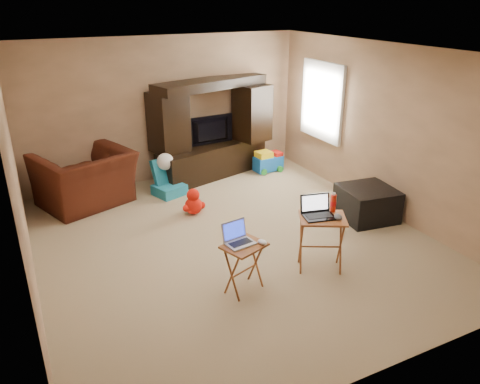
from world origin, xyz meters
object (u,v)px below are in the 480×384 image
push_toy (268,161)px  entertainment_center (212,129)px  tray_table_right (321,243)px  television (212,131)px  tray_table_left (244,268)px  mouse_right (338,217)px  ottoman (367,203)px  recliner (85,179)px  plush_toy (193,201)px  child_rocker (169,178)px  laptop_left (240,235)px  water_bottle (333,203)px  mouse_left (262,242)px  laptop_right (320,208)px

push_toy → entertainment_center: bearing=161.5°
entertainment_center → tray_table_right: (-0.12, -3.55, -0.54)m
television → tray_table_left: bearing=68.1°
mouse_right → entertainment_center: bearing=90.2°
ottoman → mouse_right: mouse_right is taller
recliner → tray_table_right: bearing=104.0°
plush_toy → tray_table_left: bearing=-95.9°
child_rocker → tray_table_right: size_ratio=0.88×
tray_table_right → laptop_left: laptop_left is taller
entertainment_center → water_bottle: bearing=-104.4°
recliner → mouse_left: recliner is taller
push_toy → mouse_left: size_ratio=4.62×
ottoman → tray_table_left: bearing=-161.0°
mouse_right → mouse_left: bearing=176.9°
television → water_bottle: size_ratio=4.19×
recliner → child_rocker: recliner is taller
tray_table_left → laptop_right: 1.12m
entertainment_center → mouse_right: bearing=-105.6°
tray_table_left → mouse_right: (1.16, -0.12, 0.43)m
ottoman → water_bottle: (-1.26, -0.78, 0.57)m
water_bottle → laptop_right: bearing=-166.0°
tray_table_right → mouse_left: size_ratio=5.89×
plush_toy → ottoman: (2.27, -1.29, 0.03)m
tray_table_left → mouse_left: 0.37m
water_bottle → entertainment_center: bearing=91.4°
recliner → tray_table_left: 3.44m
television → child_rocker: bearing=22.9°
television → mouse_right: television is taller
laptop_left → water_bottle: 1.27m
plush_toy → mouse_right: (0.94, -2.27, 0.52)m
entertainment_center → child_rocker: entertainment_center is taller
television → recliner: (-2.32, -0.31, -0.42)m
tray_table_right → laptop_right: size_ratio=1.91×
child_rocker → plush_toy: 0.89m
child_rocker → water_bottle: water_bottle is taller
tray_table_left → water_bottle: size_ratio=2.72×
plush_toy → water_bottle: size_ratio=1.92×
plush_toy → mouse_left: (-0.03, -2.22, 0.40)m
entertainment_center → child_rocker: bearing=-169.0°
plush_toy → television: bearing=56.4°
plush_toy → mouse_right: mouse_right is taller
child_rocker → laptop_right: laptop_right is taller
laptop_left → mouse_right: size_ratio=2.15×
entertainment_center → plush_toy: size_ratio=5.25×
television → push_toy: 1.24m
push_toy → mouse_left: bearing=-125.6°
tray_table_right → water_bottle: 0.50m
tray_table_right → plush_toy: bearing=138.6°
ottoman → tray_table_left: 2.63m
laptop_left → child_rocker: bearing=78.1°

